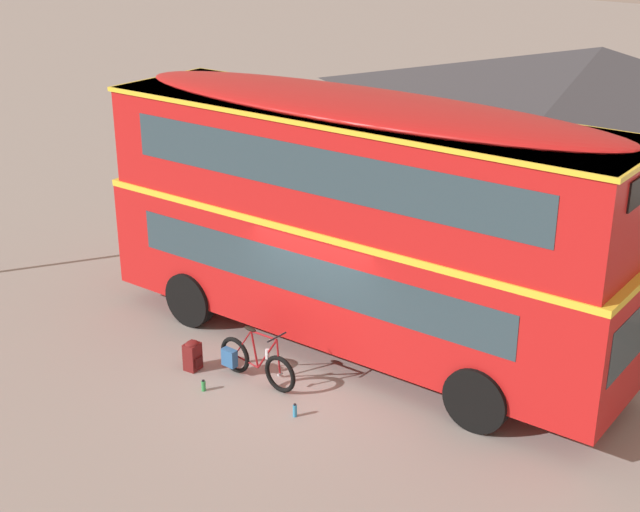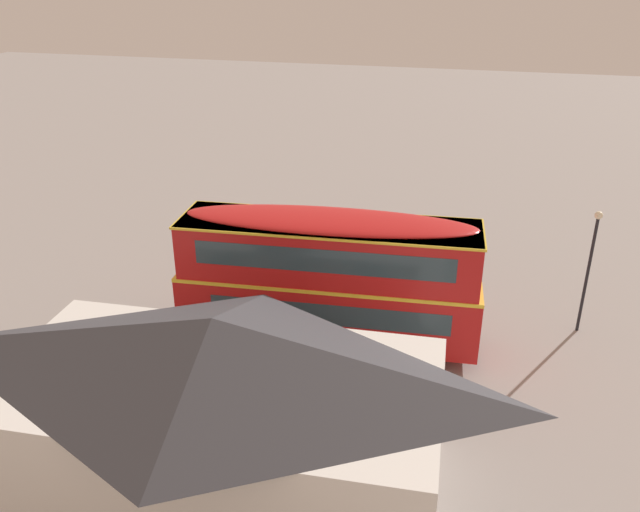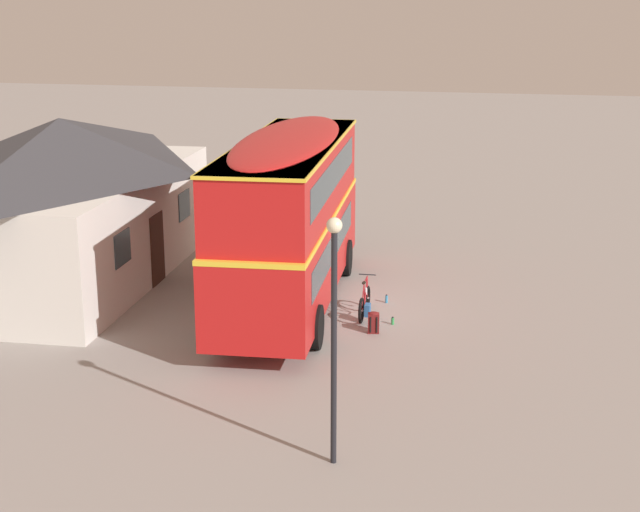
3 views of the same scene
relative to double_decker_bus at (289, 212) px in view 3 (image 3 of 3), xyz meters
name	(u,v)px [view 3 (image 3 of 3)]	position (x,y,z in m)	size (l,w,h in m)	color
ground_plane	(338,309)	(-0.01, -1.35, -2.64)	(120.00, 120.00, 0.00)	gray
double_decker_bus	(289,212)	(0.00, 0.00, 0.00)	(10.31, 3.20, 4.79)	black
touring_bicycle	(365,304)	(-0.54, -2.19, -2.27)	(1.76, 0.48, 1.04)	black
backpack_on_ground	(374,322)	(-1.67, -2.60, -2.36)	(0.33, 0.32, 0.56)	maroon
water_bottle_green_metal	(393,321)	(-0.96, -3.00, -2.55)	(0.08, 0.08, 0.21)	green
water_bottle_blue_sports	(387,299)	(0.78, -2.58, -2.53)	(0.07, 0.07, 0.24)	#338CBF
pub_building	(65,198)	(1.08, 7.13, -0.16)	(11.44, 6.46, 4.85)	silver
street_lamp	(334,315)	(-8.64, -2.97, 0.22)	(0.28, 0.28, 4.63)	black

